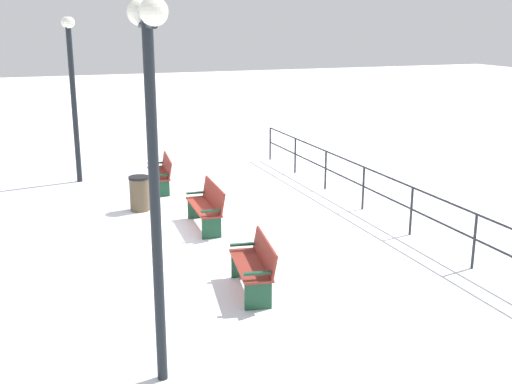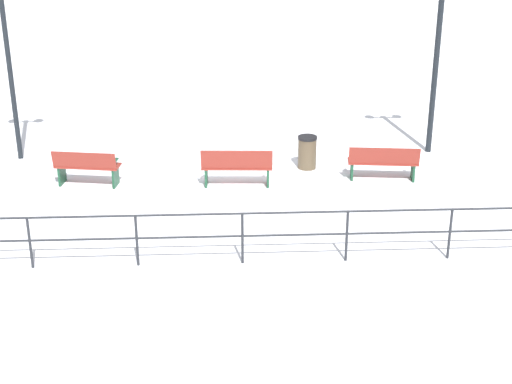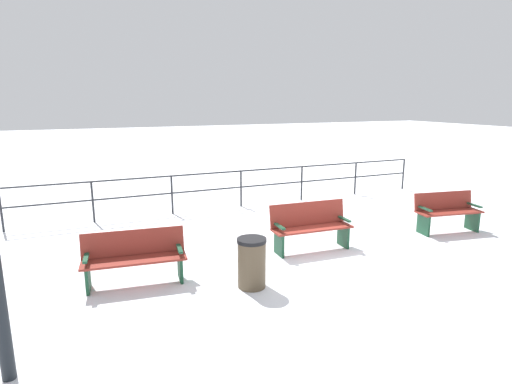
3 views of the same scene
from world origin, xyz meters
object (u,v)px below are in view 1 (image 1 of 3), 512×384
lamppost_middle (151,122)px  bench_third (255,265)px  bench_nearest (161,172)px  lamppost_near (72,73)px  trash_bin (139,193)px  bench_second (207,205)px

lamppost_middle → bench_third: bearing=-134.4°
bench_nearest → bench_third: 6.86m
bench_third → lamppost_near: 9.02m
trash_bin → bench_second: bearing=122.7°
bench_third → lamppost_middle: lamppost_middle is taller
bench_third → trash_bin: (0.91, -5.18, -0.06)m
bench_third → lamppost_near: size_ratio=0.36×
bench_third → lamppost_middle: size_ratio=0.34×
bench_second → trash_bin: (1.12, -1.74, -0.09)m
bench_third → lamppost_middle: 3.89m
bench_nearest → trash_bin: (0.88, 1.69, -0.05)m
lamppost_middle → trash_bin: 7.76m
bench_nearest → lamppost_middle: lamppost_middle is taller
lamppost_near → trash_bin: 4.27m
lamppost_near → lamppost_middle: lamppost_middle is taller
lamppost_near → lamppost_middle: bearing=90.0°
bench_second → bench_third: 3.44m
trash_bin → bench_nearest: bearing=-117.5°
lamppost_middle → trash_bin: bearing=-98.3°
bench_second → lamppost_middle: bearing=71.4°
bench_third → lamppost_near: (1.95, -8.46, 2.46)m
bench_third → bench_second: bearing=-84.1°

